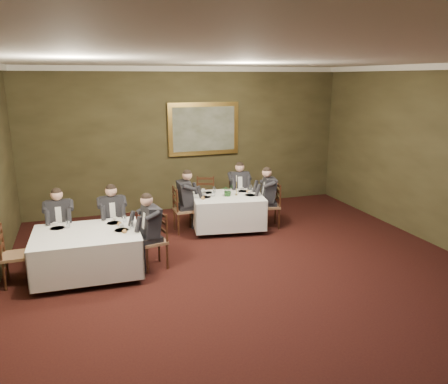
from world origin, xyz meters
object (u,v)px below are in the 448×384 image
centerpiece (228,190)px  diner_main_endright (270,205)px  diner_main_backright (239,197)px  chair_main_endleft (184,219)px  chair_sec_backright (114,238)px  diner_sec_backleft (61,232)px  chair_main_backleft (205,207)px  diner_sec_endright (153,240)px  chair_sec_backleft (62,243)px  chair_sec_endleft (17,267)px  diner_main_endleft (184,209)px  table_main (228,209)px  chair_main_endright (270,214)px  diner_sec_backright (113,227)px  candlestick (236,188)px  table_second (88,250)px  chair_main_backright (239,206)px  chair_sec_endright (154,252)px  painting (204,129)px

centerpiece → diner_main_endright: bearing=-7.1°
diner_main_backright → chair_main_endleft: diner_main_backright is taller
chair_sec_backright → diner_sec_backleft: bearing=-0.6°
chair_main_backleft → diner_sec_endright: (-1.61, -2.31, 0.23)m
chair_sec_backleft → chair_sec_backright: same height
chair_sec_endleft → diner_main_endleft: bearing=114.9°
diner_main_backright → diner_sec_backleft: size_ratio=1.00×
diner_main_backright → chair_main_endleft: size_ratio=1.35×
chair_main_endleft → diner_main_endleft: (0.01, 0.00, 0.23)m
chair_main_endleft → centerpiece: (0.94, -0.18, 0.62)m
diner_main_backright → centerpiece: (-0.53, -0.72, 0.39)m
centerpiece → chair_sec_endleft: bearing=-161.2°
table_main → diner_main_endleft: bearing=171.0°
chair_sec_backright → chair_main_endright: bearing=-172.7°
diner_sec_backleft → centerpiece: bearing=-171.6°
diner_sec_backright → candlestick: diner_sec_backright is taller
table_second → centerpiece: (2.96, 1.42, 0.45)m
diner_sec_backleft → candlestick: 3.67m
table_main → chair_sec_backright: bearing=-167.1°
table_main → diner_sec_backright: size_ratio=1.25×
chair_main_endleft → chair_sec_endleft: size_ratio=1.00×
table_main → diner_main_backright: diner_main_backright is taller
diner_main_backright → chair_main_endright: (0.43, -0.84, -0.23)m
chair_main_backright → chair_sec_endright: size_ratio=1.00×
table_second → chair_main_backright: size_ratio=1.78×
chair_main_backleft → chair_sec_backright: (-2.20, -1.40, 0.00)m
table_second → diner_sec_backright: (0.49, 0.87, 0.06)m
chair_sec_endleft → diner_sec_endright: bearing=86.8°
diner_sec_backright → diner_sec_endright: 1.08m
diner_sec_endright → centerpiece: bearing=-63.1°
diner_sec_backright → table_second: bearing=60.8°
diner_main_endright → chair_sec_endleft: (-5.01, -1.27, -0.23)m
chair_main_endleft → diner_sec_endright: (-0.94, -1.63, 0.23)m
chair_sec_endright → chair_sec_backright: bearing=22.9°
chair_main_backleft → diner_main_backright: (0.80, -0.14, 0.23)m
table_second → chair_sec_backright: size_ratio=1.78×
diner_sec_backleft → chair_sec_endright: size_ratio=1.35×
diner_sec_endright → candlestick: (2.08, 1.46, 0.42)m
diner_sec_backright → chair_sec_endleft: diner_sec_backright is taller
chair_main_endleft → diner_sec_backright: 1.71m
chair_main_backright → chair_main_backleft: bearing=1.4°
chair_main_endleft → diner_main_endright: 1.92m
candlestick → painting: bearing=96.0°
table_main → chair_main_backleft: 0.89m
diner_main_backright → chair_sec_endleft: (-4.60, -2.11, -0.23)m
chair_main_endright → chair_sec_backleft: size_ratio=1.00×
candlestick → diner_main_backright: bearing=65.4°
chair_main_endleft → centerpiece: 1.13m
chair_sec_backleft → diner_sec_endright: 1.81m
diner_main_endright → chair_sec_endleft: diner_main_endright is taller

